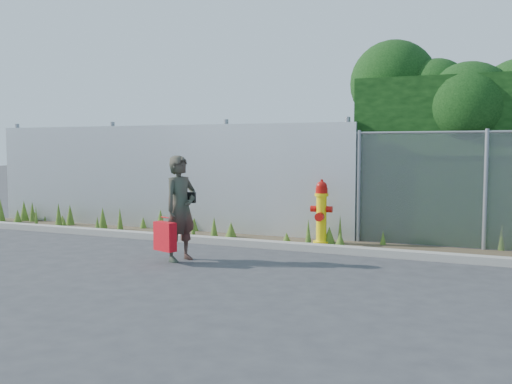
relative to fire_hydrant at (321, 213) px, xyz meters
name	(u,v)px	position (x,y,z in m)	size (l,w,h in m)	color
ground	(237,269)	(-0.50, -2.49, -0.57)	(80.00, 80.00, 0.00)	#353537
curb	(281,245)	(-0.50, -0.69, -0.51)	(16.00, 0.22, 0.12)	gray
weed_strip	(240,232)	(-1.60, 0.00, -0.43)	(16.00, 1.31, 0.54)	#463928
corrugated_fence	(159,177)	(-3.75, 0.51, 0.54)	(8.50, 0.21, 2.30)	silver
fire_hydrant	(321,213)	(0.00, 0.00, 0.00)	(0.39, 0.35, 1.17)	yellow
woman	(181,208)	(-1.56, -2.25, 0.24)	(0.59, 0.39, 1.62)	#0E593E
red_tote_bag	(165,236)	(-1.66, -2.54, -0.16)	(0.39, 0.14, 0.51)	red
black_shoulder_bag	(188,197)	(-1.51, -2.09, 0.40)	(0.22, 0.09, 0.17)	black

